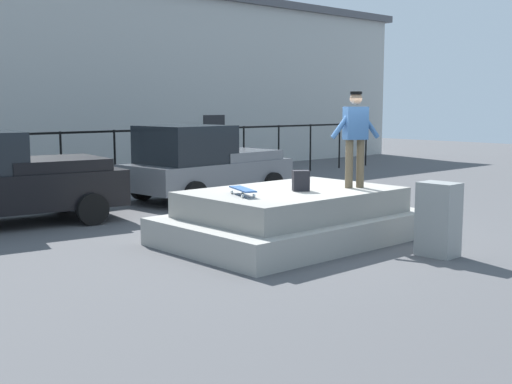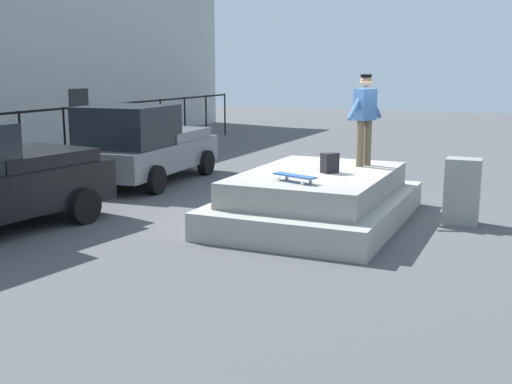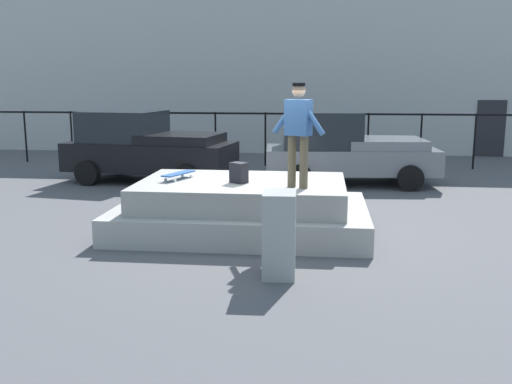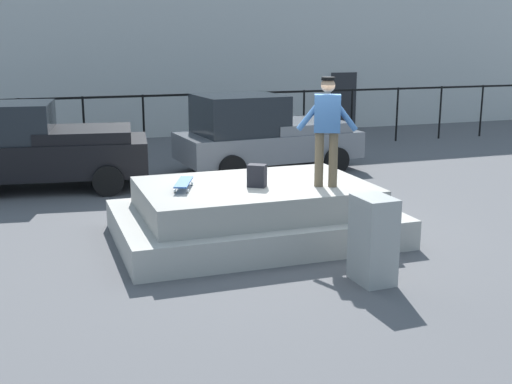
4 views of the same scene
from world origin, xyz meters
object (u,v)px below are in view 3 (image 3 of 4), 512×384
object	(u,v)px
backpack	(239,173)
utility_box	(279,234)
skateboard	(179,174)
car_grey_pickup_mid	(344,149)
skateboarder	(298,128)
car_black_pickup_near	(146,147)

from	to	relation	value
backpack	utility_box	size ratio (longest dim) A/B	0.30
skateboard	car_grey_pickup_mid	bearing A→B (deg)	58.57
skateboarder	skateboard	world-z (taller)	skateboarder
skateboarder	car_black_pickup_near	distance (m)	6.96
skateboarder	car_grey_pickup_mid	bearing A→B (deg)	80.40
skateboard	car_black_pickup_near	bearing A→B (deg)	113.43
skateboarder	utility_box	world-z (taller)	skateboarder
skateboarder	car_black_pickup_near	xyz separation A→B (m)	(-4.26, 5.42, -0.96)
skateboarder	skateboard	bearing A→B (deg)	165.06
skateboard	car_grey_pickup_mid	size ratio (longest dim) A/B	0.18
backpack	car_grey_pickup_mid	xyz separation A→B (m)	(1.99, 5.34, -0.16)
skateboarder	backpack	xyz separation A→B (m)	(-1.03, 0.34, -0.81)
skateboarder	utility_box	size ratio (longest dim) A/B	1.46
skateboarder	backpack	world-z (taller)	skateboarder
skateboarder	backpack	bearing A→B (deg)	161.75
skateboard	utility_box	distance (m)	3.17
skateboard	backpack	bearing A→B (deg)	-11.82
backpack	car_grey_pickup_mid	world-z (taller)	car_grey_pickup_mid
car_black_pickup_near	skateboard	bearing A→B (deg)	-66.57
skateboard	car_black_pickup_near	xyz separation A→B (m)	(-2.10, 4.84, -0.08)
backpack	car_black_pickup_near	xyz separation A→B (m)	(-3.23, 5.08, -0.15)
skateboard	utility_box	size ratio (longest dim) A/B	0.69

